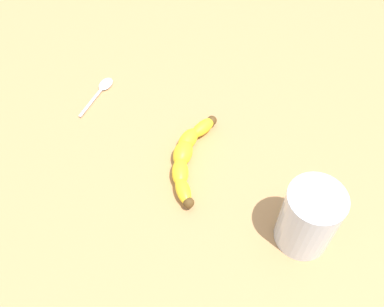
% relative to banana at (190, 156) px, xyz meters
% --- Properties ---
extents(wooden_tabletop, '(1.20, 1.20, 0.03)m').
position_rel_banana_xyz_m(wooden_tabletop, '(0.01, -0.00, -0.03)').
color(wooden_tabletop, tan).
rests_on(wooden_tabletop, ground).
extents(banana, '(0.19, 0.09, 0.03)m').
position_rel_banana_xyz_m(banana, '(0.00, 0.00, 0.00)').
color(banana, yellow).
rests_on(banana, wooden_tabletop).
extents(smoothie_glass, '(0.08, 0.08, 0.12)m').
position_rel_banana_xyz_m(smoothie_glass, '(-0.14, -0.17, 0.04)').
color(smoothie_glass, silver).
rests_on(smoothie_glass, wooden_tabletop).
extents(teaspoon, '(0.11, 0.06, 0.01)m').
position_rel_banana_xyz_m(teaspoon, '(0.18, 0.16, -0.01)').
color(teaspoon, silver).
rests_on(teaspoon, wooden_tabletop).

